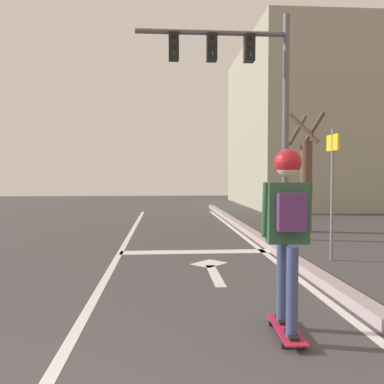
# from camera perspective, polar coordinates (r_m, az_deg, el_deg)

# --- Properties ---
(lane_line_center) EXTENTS (0.12, 20.00, 0.01)m
(lane_line_center) POSITION_cam_1_polar(r_m,az_deg,el_deg) (7.74, -10.69, -9.46)
(lane_line_center) COLOR silver
(lane_line_center) RESTS_ON ground
(lane_line_curbside) EXTENTS (0.12, 20.00, 0.01)m
(lane_line_curbside) POSITION_cam_1_polar(r_m,az_deg,el_deg) (7.96, 11.16, -9.14)
(lane_line_curbside) COLOR silver
(lane_line_curbside) RESTS_ON ground
(stop_bar) EXTENTS (3.09, 0.40, 0.01)m
(stop_bar) POSITION_cam_1_polar(r_m,az_deg,el_deg) (8.46, 0.51, -8.41)
(stop_bar) COLOR silver
(stop_bar) RESTS_ON ground
(lane_arrow_stem) EXTENTS (0.16, 1.40, 0.01)m
(lane_arrow_stem) POSITION_cam_1_polar(r_m,az_deg,el_deg) (6.56, 3.27, -11.58)
(lane_arrow_stem) COLOR silver
(lane_arrow_stem) RESTS_ON ground
(lane_arrow_head) EXTENTS (0.71, 0.71, 0.01)m
(lane_arrow_head) POSITION_cam_1_polar(r_m,az_deg,el_deg) (7.38, 2.42, -10.00)
(lane_arrow_head) COLOR silver
(lane_arrow_head) RESTS_ON ground
(curb_strip) EXTENTS (0.24, 24.00, 0.14)m
(curb_strip) POSITION_cam_1_polar(r_m,az_deg,el_deg) (8.01, 12.91, -8.58)
(curb_strip) COLOR #A59196
(curb_strip) RESTS_ON ground
(skateboard) EXTENTS (0.27, 0.83, 0.08)m
(skateboard) POSITION_cam_1_polar(r_m,az_deg,el_deg) (4.31, 13.13, -18.33)
(skateboard) COLOR #B31D39
(skateboard) RESTS_ON ground
(skater) EXTENTS (0.48, 0.64, 1.76)m
(skater) POSITION_cam_1_polar(r_m,az_deg,el_deg) (4.04, 13.33, -3.03)
(skater) COLOR #384572
(skater) RESTS_ON skateboard
(traffic_signal_mast) EXTENTS (3.73, 0.34, 5.48)m
(traffic_signal_mast) POSITION_cam_1_polar(r_m,az_deg,el_deg) (10.23, 7.35, 15.29)
(traffic_signal_mast) COLOR #5E585E
(traffic_signal_mast) RESTS_ON ground
(street_sign_post) EXTENTS (0.06, 0.44, 2.44)m
(street_sign_post) POSITION_cam_1_polar(r_m,az_deg,el_deg) (7.92, 19.14, 2.22)
(street_sign_post) COLOR slate
(street_sign_post) RESTS_ON ground
(roadside_tree) EXTENTS (1.07, 1.07, 3.35)m
(roadside_tree) POSITION_cam_1_polar(r_m,az_deg,el_deg) (11.76, 15.70, 1.82)
(roadside_tree) COLOR brown
(roadside_tree) RESTS_ON ground
(building_block) EXTENTS (9.69, 10.07, 8.37)m
(building_block) POSITION_cam_1_polar(r_m,az_deg,el_deg) (23.19, 19.20, 8.66)
(building_block) COLOR #9F9C86
(building_block) RESTS_ON ground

